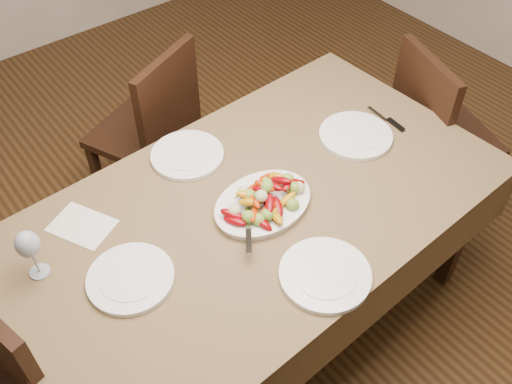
{
  "coord_description": "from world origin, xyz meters",
  "views": [
    {
      "loc": [
        -1.01,
        -0.86,
        2.26
      ],
      "look_at": [
        -0.15,
        0.23,
        0.82
      ],
      "focal_mm": 40.0,
      "sensor_mm": 36.0,
      "label": 1
    }
  ],
  "objects": [
    {
      "name": "plate_left",
      "position": [
        -0.67,
        0.22,
        0.77
      ],
      "size": [
        0.28,
        0.28,
        0.02
      ],
      "primitive_type": "cylinder",
      "color": "white",
      "rests_on": "dining_table"
    },
    {
      "name": "plate_far",
      "position": [
        -0.21,
        0.59,
        0.77
      ],
      "size": [
        0.28,
        0.28,
        0.02
      ],
      "primitive_type": "cylinder",
      "color": "white",
      "rests_on": "dining_table"
    },
    {
      "name": "chair_far",
      "position": [
        -0.13,
        1.16,
        0.47
      ],
      "size": [
        0.55,
        0.55,
        0.95
      ],
      "primitive_type": null,
      "rotation": [
        0.0,
        0.0,
        3.55
      ],
      "color": "black",
      "rests_on": "ground"
    },
    {
      "name": "plate_right",
      "position": [
        0.39,
        0.27,
        0.77
      ],
      "size": [
        0.29,
        0.29,
        0.02
      ],
      "primitive_type": "cylinder",
      "color": "white",
      "rests_on": "dining_table"
    },
    {
      "name": "dining_table",
      "position": [
        -0.15,
        0.23,
        0.38
      ],
      "size": [
        1.88,
        1.12,
        0.76
      ],
      "primitive_type": "cube",
      "rotation": [
        0.0,
        0.0,
        0.04
      ],
      "color": "brown",
      "rests_on": "ground"
    },
    {
      "name": "serving_spoon",
      "position": [
        -0.21,
        0.17,
        0.81
      ],
      "size": [
        0.26,
        0.22,
        0.03
      ],
      "primitive_type": null,
      "rotation": [
        0.0,
        0.0,
        -0.64
      ],
      "color": "#9EA0A8",
      "rests_on": "serving_platter"
    },
    {
      "name": "table_knife",
      "position": [
        0.57,
        0.26,
        0.76
      ],
      "size": [
        0.03,
        0.2,
        0.01
      ],
      "primitive_type": null,
      "rotation": [
        0.0,
        0.0,
        -0.09
      ],
      "color": "#9EA0A8",
      "rests_on": "dining_table"
    },
    {
      "name": "floor",
      "position": [
        0.0,
        0.0,
        0.0
      ],
      "size": [
        6.0,
        6.0,
        0.0
      ],
      "primitive_type": "plane",
      "color": "#3B2512",
      "rests_on": "ground"
    },
    {
      "name": "menu_card",
      "position": [
        -0.69,
        0.52,
        0.76
      ],
      "size": [
        0.23,
        0.25,
        0.0
      ],
      "primitive_type": "cube",
      "rotation": [
        0.0,
        0.0,
        0.46
      ],
      "color": "silver",
      "rests_on": "dining_table"
    },
    {
      "name": "serving_platter",
      "position": [
        -0.14,
        0.21,
        0.77
      ],
      "size": [
        0.38,
        0.29,
        0.02
      ],
      "primitive_type": "ellipsoid",
      "rotation": [
        0.0,
        0.0,
        0.04
      ],
      "color": "white",
      "rests_on": "dining_table"
    },
    {
      "name": "chair_right",
      "position": [
        1.0,
        0.22,
        0.47
      ],
      "size": [
        0.53,
        0.53,
        0.95
      ],
      "primitive_type": null,
      "rotation": [
        0.0,
        0.0,
        1.26
      ],
      "color": "black",
      "rests_on": "ground"
    },
    {
      "name": "wine_glass",
      "position": [
        -0.88,
        0.43,
        0.86
      ],
      "size": [
        0.08,
        0.08,
        0.2
      ],
      "primitive_type": null,
      "color": "#8C99A5",
      "rests_on": "dining_table"
    },
    {
      "name": "roasted_vegetables",
      "position": [
        -0.14,
        0.21,
        0.83
      ],
      "size": [
        0.31,
        0.22,
        0.09
      ],
      "primitive_type": null,
      "rotation": [
        0.0,
        0.0,
        0.04
      ],
      "color": "#730307",
      "rests_on": "serving_platter"
    },
    {
      "name": "plate_near",
      "position": [
        -0.17,
        -0.15,
        0.77
      ],
      "size": [
        0.3,
        0.3,
        0.02
      ],
      "primitive_type": "cylinder",
      "color": "white",
      "rests_on": "dining_table"
    }
  ]
}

